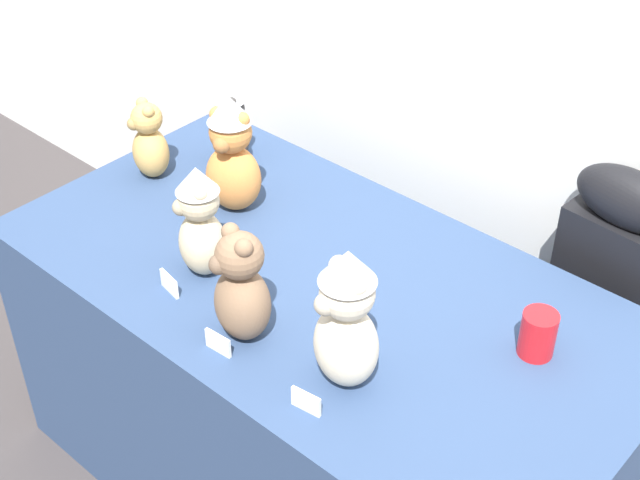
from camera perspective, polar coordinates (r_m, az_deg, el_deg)
wall_back at (r=2.43m, az=11.07°, el=14.66°), size 7.00×0.08×2.60m
display_table at (r=2.47m, az=-0.00°, el=-9.61°), size 1.64×0.86×0.79m
instrument_case at (r=2.55m, az=17.04°, el=-5.74°), size 0.29×0.14×1.05m
teddy_bear_mocha at (r=1.98m, az=-5.05°, el=-3.04°), size 0.18×0.17×0.29m
teddy_bear_ginger at (r=2.38m, az=-5.61°, el=5.37°), size 0.19×0.17×0.34m
teddy_bear_charcoal at (r=2.60m, az=-5.68°, el=7.28°), size 0.15×0.14×0.25m
teddy_bear_cream at (r=1.84m, az=1.68°, el=-5.05°), size 0.19×0.18×0.34m
teddy_bear_sand at (r=2.16m, az=-7.60°, el=1.14°), size 0.17×0.17×0.30m
teddy_bear_honey at (r=2.58m, az=-10.76°, el=6.14°), size 0.15×0.14×0.23m
party_cup_red at (r=2.03m, az=13.64°, el=-5.81°), size 0.08×0.08×0.11m
name_card_front_left at (r=2.18m, az=-9.52°, el=-2.74°), size 0.07×0.02×0.05m
name_card_front_middle at (r=1.88m, az=-0.89°, el=-10.20°), size 0.07×0.02×0.05m
name_card_front_right at (r=2.01m, az=-6.51°, el=-6.48°), size 0.07×0.01×0.05m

